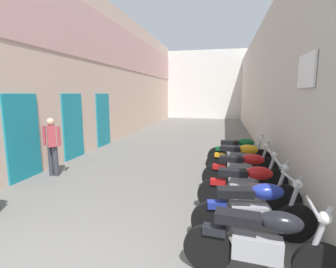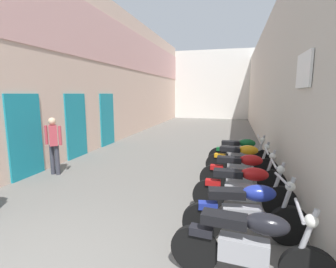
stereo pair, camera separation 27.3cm
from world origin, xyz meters
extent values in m
plane|color=#66635E|center=(0.00, 8.34, 0.00)|extent=(36.67, 36.67, 0.00)
cube|color=beige|center=(-3.42, 10.34, 3.09)|extent=(0.40, 20.67, 6.18)
cube|color=teal|center=(-3.20, 3.40, 1.10)|extent=(0.06, 1.10, 2.20)
cube|color=teal|center=(-3.20, 5.60, 1.10)|extent=(0.06, 1.10, 2.20)
cube|color=teal|center=(-3.20, 7.80, 1.10)|extent=(0.06, 1.10, 2.20)
cube|color=#DBA39E|center=(-3.21, 10.34, 4.45)|extent=(0.04, 20.67, 1.98)
cube|color=beige|center=(3.42, 10.34, 2.58)|extent=(0.40, 20.67, 5.16)
cube|color=white|center=(3.19, 3.00, 2.60)|extent=(0.04, 0.90, 0.60)
cube|color=silver|center=(0.00, 21.67, 2.97)|extent=(9.45, 2.00, 5.95)
cylinder|color=black|center=(1.65, 0.92, 0.30)|extent=(0.60, 0.13, 0.60)
cube|color=#9E9EA3|center=(2.23, 0.87, 0.42)|extent=(0.58, 0.25, 0.28)
ellipsoid|color=black|center=(2.45, 0.85, 0.78)|extent=(0.50, 0.30, 0.24)
cube|color=black|center=(2.00, 0.89, 0.76)|extent=(0.54, 0.27, 0.12)
cylinder|color=#9E9EA3|center=(2.83, 0.82, 0.65)|extent=(0.25, 0.08, 0.77)
cylinder|color=#9E9EA3|center=(2.76, 0.82, 1.00)|extent=(0.09, 0.58, 0.04)
sphere|color=silver|center=(2.88, 0.81, 0.90)|extent=(0.14, 0.14, 0.14)
cube|color=black|center=(1.73, 0.92, 0.56)|extent=(0.29, 0.16, 0.10)
cylinder|color=black|center=(2.89, 1.82, 0.30)|extent=(0.61, 0.17, 0.60)
cylinder|color=black|center=(1.66, 1.63, 0.30)|extent=(0.61, 0.17, 0.60)
cube|color=#9E9EA3|center=(2.23, 1.72, 0.42)|extent=(0.58, 0.29, 0.28)
ellipsoid|color=navy|center=(2.45, 1.75, 0.78)|extent=(0.51, 0.33, 0.24)
cube|color=black|center=(2.00, 1.68, 0.76)|extent=(0.55, 0.30, 0.12)
cylinder|color=#9E9EA3|center=(2.82, 1.81, 0.65)|extent=(0.25, 0.10, 0.77)
cylinder|color=#9E9EA3|center=(2.75, 1.80, 1.00)|extent=(0.13, 0.58, 0.04)
sphere|color=silver|center=(2.87, 1.82, 0.90)|extent=(0.14, 0.14, 0.14)
cube|color=navy|center=(1.74, 1.64, 0.56)|extent=(0.30, 0.18, 0.10)
cylinder|color=black|center=(2.90, 2.65, 0.30)|extent=(0.60, 0.08, 0.60)
cylinder|color=black|center=(1.65, 2.65, 0.30)|extent=(0.60, 0.08, 0.60)
cube|color=#9E9EA3|center=(2.22, 2.65, 0.42)|extent=(0.56, 0.20, 0.28)
ellipsoid|color=#AD1414|center=(2.45, 2.65, 0.78)|extent=(0.48, 0.26, 0.24)
cube|color=black|center=(1.99, 2.65, 0.76)|extent=(0.52, 0.22, 0.12)
cylinder|color=#9E9EA3|center=(2.83, 2.65, 0.65)|extent=(0.25, 0.06, 0.77)
cylinder|color=#9E9EA3|center=(2.76, 2.65, 1.00)|extent=(0.04, 0.58, 0.04)
sphere|color=silver|center=(2.88, 2.65, 0.90)|extent=(0.14, 0.14, 0.14)
cube|color=#AD1414|center=(1.73, 2.65, 0.56)|extent=(0.28, 0.14, 0.10)
cylinder|color=black|center=(2.90, 3.62, 0.30)|extent=(0.60, 0.10, 0.60)
cylinder|color=black|center=(1.65, 3.66, 0.30)|extent=(0.60, 0.10, 0.60)
cube|color=#9E9EA3|center=(2.22, 3.64, 0.42)|extent=(0.57, 0.21, 0.28)
ellipsoid|color=#AD1414|center=(2.45, 3.63, 0.78)|extent=(0.49, 0.27, 0.24)
cube|color=black|center=(2.00, 3.65, 0.76)|extent=(0.53, 0.23, 0.12)
cylinder|color=#9E9EA3|center=(2.83, 3.62, 0.65)|extent=(0.25, 0.07, 0.77)
cylinder|color=#9E9EA3|center=(2.76, 3.63, 1.00)|extent=(0.05, 0.58, 0.04)
sphere|color=silver|center=(2.88, 3.62, 0.90)|extent=(0.14, 0.14, 0.14)
cube|color=#AD1414|center=(1.73, 3.65, 0.56)|extent=(0.28, 0.15, 0.10)
cylinder|color=black|center=(2.89, 4.59, 0.30)|extent=(0.61, 0.18, 0.60)
cylinder|color=black|center=(1.66, 4.79, 0.30)|extent=(0.61, 0.18, 0.60)
cube|color=#9E9EA3|center=(2.23, 4.70, 0.42)|extent=(0.59, 0.29, 0.28)
ellipsoid|color=orange|center=(2.45, 4.66, 0.78)|extent=(0.52, 0.33, 0.24)
cube|color=black|center=(2.00, 4.74, 0.76)|extent=(0.55, 0.30, 0.12)
cylinder|color=#9E9EA3|center=(2.82, 4.60, 0.65)|extent=(0.25, 0.10, 0.77)
cylinder|color=#9E9EA3|center=(2.75, 4.61, 1.00)|extent=(0.13, 0.58, 0.04)
sphere|color=silver|center=(2.87, 4.59, 0.90)|extent=(0.14, 0.14, 0.14)
cube|color=orange|center=(1.74, 4.78, 0.56)|extent=(0.30, 0.18, 0.10)
cylinder|color=black|center=(2.90, 5.58, 0.30)|extent=(0.60, 0.08, 0.60)
cylinder|color=black|center=(1.65, 5.59, 0.30)|extent=(0.60, 0.08, 0.60)
cube|color=#9E9EA3|center=(2.22, 5.59, 0.42)|extent=(0.56, 0.20, 0.28)
ellipsoid|color=#0F5123|center=(2.45, 5.59, 0.78)|extent=(0.48, 0.26, 0.24)
cube|color=black|center=(1.99, 5.59, 0.76)|extent=(0.52, 0.22, 0.12)
cylinder|color=#9E9EA3|center=(2.83, 5.58, 0.65)|extent=(0.25, 0.06, 0.77)
cylinder|color=#9E9EA3|center=(2.76, 5.59, 1.00)|extent=(0.04, 0.58, 0.04)
sphere|color=silver|center=(2.88, 5.58, 0.90)|extent=(0.14, 0.14, 0.14)
cube|color=#0F5123|center=(1.73, 5.59, 0.56)|extent=(0.28, 0.14, 0.10)
cylinder|color=#383842|center=(-2.72, 3.75, 0.41)|extent=(0.12, 0.12, 0.82)
cylinder|color=#383842|center=(-2.56, 3.75, 0.41)|extent=(0.12, 0.12, 0.82)
cube|color=#B23D47|center=(-2.64, 3.75, 1.09)|extent=(0.37, 0.39, 0.54)
sphere|color=#DBB28E|center=(-2.64, 3.75, 1.47)|extent=(0.20, 0.20, 0.20)
cylinder|color=#B23D47|center=(-2.86, 3.75, 1.09)|extent=(0.08, 0.08, 0.52)
cylinder|color=#B23D47|center=(-2.42, 3.75, 1.09)|extent=(0.08, 0.08, 0.52)
camera|label=1|loc=(1.79, -1.97, 2.20)|focal=26.82mm
camera|label=2|loc=(2.06, -1.90, 2.20)|focal=26.82mm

